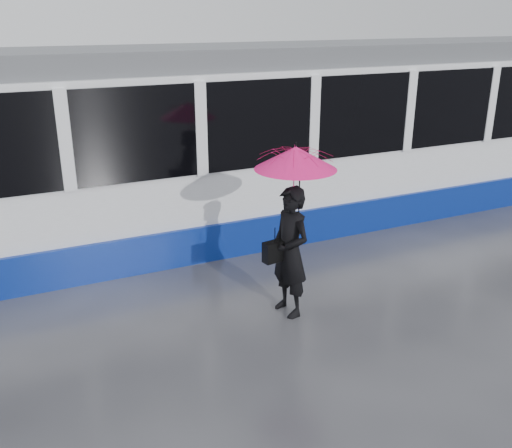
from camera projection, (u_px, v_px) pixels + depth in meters
ground at (227, 295)px, 8.32m from camera, size 90.00×90.00×0.00m
rails at (175, 237)px, 10.44m from camera, size 34.00×1.51×0.02m
tram at (303, 137)px, 10.93m from camera, size 26.00×2.56×3.35m
woman at (290, 252)px, 7.55m from camera, size 0.53×0.71×1.79m
umbrella at (295, 174)px, 7.20m from camera, size 1.21×1.21×1.21m
handbag at (275, 251)px, 7.46m from camera, size 0.34×0.19×0.46m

